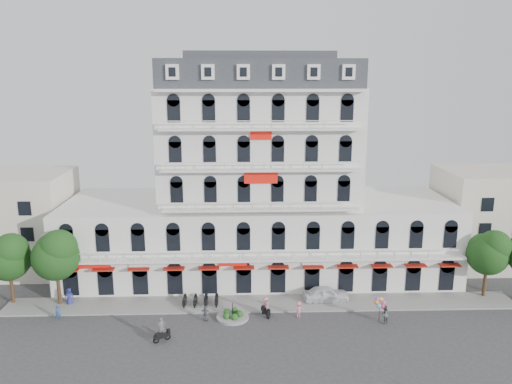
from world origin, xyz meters
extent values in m
plane|color=#38383A|center=(0.00, 0.00, 0.00)|extent=(120.00, 120.00, 0.00)
cube|color=gray|center=(0.00, 9.00, 0.08)|extent=(53.00, 4.00, 0.16)
cube|color=silver|center=(0.00, 18.00, 4.50)|extent=(45.00, 14.00, 9.00)
cube|color=silver|center=(0.00, 18.00, 15.50)|extent=(22.00, 12.00, 13.00)
cube|color=#2D3035|center=(0.00, 18.00, 23.50)|extent=(21.56, 11.76, 3.00)
cube|color=#2D3035|center=(0.00, 18.00, 25.40)|extent=(15.84, 8.64, 0.80)
cube|color=#AA2114|center=(0.00, 10.50, 3.50)|extent=(40.50, 1.00, 0.15)
cube|color=red|center=(0.00, 11.88, 13.00)|extent=(3.50, 0.10, 1.40)
cube|color=beige|center=(-30.00, 20.00, 6.00)|extent=(14.00, 10.00, 12.00)
cube|color=beige|center=(30.00, 20.00, 6.00)|extent=(14.00, 10.00, 12.00)
cylinder|color=gray|center=(-3.00, 6.00, 0.12)|extent=(3.20, 3.20, 0.24)
cylinder|color=black|center=(-3.00, 6.00, 0.90)|extent=(0.08, 0.08, 1.40)
sphere|color=#23511B|center=(-2.30, 6.00, 0.45)|extent=(0.70, 0.70, 0.70)
sphere|color=#23511B|center=(-2.78, 6.66, 0.45)|extent=(0.70, 0.70, 0.70)
sphere|color=#23511B|center=(-3.56, 6.42, 0.45)|extent=(0.70, 0.70, 0.70)
sphere|color=#23511B|center=(-3.57, 5.60, 0.45)|extent=(0.70, 0.70, 0.70)
sphere|color=#23511B|center=(-2.80, 5.33, 0.45)|extent=(0.70, 0.70, 0.70)
cylinder|color=#382314|center=(-26.00, 10.00, 1.76)|extent=(0.36, 0.36, 3.52)
sphere|color=#133D15|center=(-26.00, 10.00, 4.96)|extent=(4.48, 4.48, 4.48)
sphere|color=#133D15|center=(-25.50, 9.70, 6.00)|extent=(3.52, 3.52, 3.52)
sphere|color=#133D15|center=(-26.40, 10.30, 5.60)|extent=(3.20, 3.20, 3.20)
cylinder|color=#382314|center=(-21.00, 9.50, 1.87)|extent=(0.36, 0.36, 3.74)
sphere|color=#133D15|center=(-21.00, 9.50, 5.27)|extent=(4.76, 4.76, 4.76)
sphere|color=#133D15|center=(-20.50, 9.20, 6.38)|extent=(3.74, 3.74, 3.74)
sphere|color=#133D15|center=(-21.40, 9.80, 5.95)|extent=(3.40, 3.40, 3.40)
cylinder|color=#382314|center=(24.00, 10.00, 1.72)|extent=(0.36, 0.36, 3.43)
sphere|color=#133D15|center=(24.00, 10.00, 4.84)|extent=(4.37, 4.37, 4.37)
sphere|color=#133D15|center=(24.50, 9.70, 5.85)|extent=(3.43, 3.43, 3.43)
sphere|color=#133D15|center=(23.60, 10.30, 5.46)|extent=(3.12, 3.12, 3.12)
imported|color=white|center=(6.85, 9.50, 0.82)|extent=(4.98, 2.34, 1.65)
cube|color=black|center=(-9.28, 1.80, 0.55)|extent=(1.46, 1.10, 0.35)
torus|color=black|center=(-8.82, 2.10, 0.28)|extent=(0.57, 0.42, 0.60)
torus|color=black|center=(-9.75, 1.51, 0.28)|extent=(0.57, 0.42, 0.60)
imported|color=slate|center=(-9.28, 1.80, 1.38)|extent=(0.81, 0.74, 1.85)
cube|color=black|center=(0.26, 6.32, 0.55)|extent=(0.90, 1.52, 0.35)
torus|color=black|center=(0.47, 5.81, 0.28)|extent=(0.34, 0.60, 0.60)
torus|color=black|center=(0.05, 6.83, 0.28)|extent=(0.34, 0.60, 0.60)
imported|color=pink|center=(0.26, 6.32, 1.25)|extent=(0.94, 1.18, 1.59)
imported|color=navy|center=(-20.00, 9.49, 0.93)|extent=(0.97, 0.68, 1.86)
imported|color=#5A5B62|center=(-5.61, 5.51, 0.80)|extent=(1.00, 0.61, 1.59)
imported|color=pink|center=(3.51, 6.00, 0.84)|extent=(1.14, 0.72, 1.68)
imported|color=navy|center=(-20.00, 6.14, 0.77)|extent=(0.67, 0.61, 1.53)
imported|color=#57585F|center=(11.61, 4.53, 0.93)|extent=(1.13, 1.15, 1.87)
cylinder|color=black|center=(11.21, 4.83, 1.00)|extent=(0.04, 0.04, 2.00)
sphere|color=#E54C99|center=(11.56, 4.83, 2.00)|extent=(0.44, 0.44, 0.44)
sphere|color=yellow|center=(11.38, 5.13, 2.21)|extent=(0.44, 0.44, 0.44)
sphere|color=#994CD8|center=(11.03, 5.13, 2.23)|extent=(0.44, 0.44, 0.44)
sphere|color=orange|center=(10.86, 4.83, 2.04)|extent=(0.44, 0.44, 0.44)
sphere|color=#4CB2E5|center=(11.04, 4.53, 1.81)|extent=(0.44, 0.44, 0.44)
sphere|color=#D8334C|center=(11.39, 4.53, 1.76)|extent=(0.44, 0.44, 0.44)
camera|label=1|loc=(-2.18, -39.04, 23.26)|focal=35.00mm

